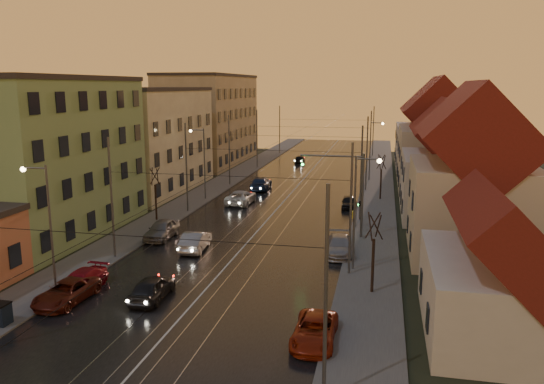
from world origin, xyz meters
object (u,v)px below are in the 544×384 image
Objects in this scene: driving_car_1 at (195,241)px; traffic_light_mast at (350,184)px; street_lamp_2 at (202,157)px; driving_car_4 at (300,159)px; street_lamp_0 at (45,216)px; parked_right_0 at (315,331)px; parked_right_2 at (349,202)px; driving_car_2 at (241,197)px; driving_car_0 at (152,288)px; parked_left_3 at (162,229)px; driving_car_3 at (261,183)px; parked_right_1 at (340,246)px; street_lamp_3 at (373,145)px; street_lamp_1 at (359,202)px; parked_left_2 at (80,281)px; parked_left_1 at (66,292)px.

traffic_light_mast is at bearing -158.10° from driving_car_1.
street_lamp_2 is 2.04× the size of driving_car_4.
street_lamp_0 and street_lamp_2 have the same top height.
parked_right_0 is 30.24m from parked_right_2.
driving_car_2 is at bearing -91.97° from driving_car_1.
driving_car_0 is 0.92× the size of parked_left_3.
street_lamp_2 is (0.00, 28.00, 0.00)m from street_lamp_0.
parked_left_3 is at bearing 77.44° from driving_car_3.
driving_car_1 reaches higher than driving_car_0.
parked_right_2 is at bearing 85.32° from parked_right_1.
driving_car_0 is 26.42m from driving_car_2.
driving_car_1 is 20.15m from parked_right_2.
street_lamp_0 is 1.73× the size of parked_left_3.
street_lamp_2 is at bearing 73.41° from driving_car_4.
street_lamp_0 reaches higher than driving_car_3.
traffic_light_mast is 1.56× the size of parked_left_3.
street_lamp_3 is (18.21, 16.00, 0.00)m from street_lamp_2.
parked_right_2 is at bearing 90.57° from parked_right_0.
street_lamp_1 is 1.85× the size of parked_left_2.
traffic_light_mast is at bearing 79.11° from parked_right_1.
street_lamp_2 is 19.14m from driving_car_1.
driving_car_4 is at bearing 88.28° from parked_left_1.
traffic_light_mast is at bearing 117.93° from driving_car_3.
parked_left_1 is at bearing -86.58° from street_lamp_2.
traffic_light_mast is 1.69× the size of driving_car_0.
driving_car_0 is at bearing 4.05° from street_lamp_0.
driving_car_3 is 23.36m from driving_car_4.
driving_car_1 is at bearing -110.40° from street_lamp_3.
parked_left_2 is (-15.55, -15.27, -3.97)m from traffic_light_mast.
parked_left_3 is at bearing 81.91° from street_lamp_0.
driving_car_2 is at bearing 79.94° from street_lamp_0.
traffic_light_mast reaches higher than driving_car_0.
parked_left_3 is at bearing 78.57° from driving_car_2.
parked_right_2 is (16.33, 27.26, -4.26)m from street_lamp_0.
parked_right_0 is at bearing -47.42° from parked_left_3.
parked_left_1 is at bearing -151.16° from street_lamp_1.
street_lamp_1 is 8.08m from traffic_light_mast.
street_lamp_2 is 1.79× the size of parked_right_0.
driving_car_2 is 8.29m from driving_car_3.
parked_right_0 is 14.36m from parked_right_1.
street_lamp_1 is at bearing -90.00° from street_lamp_3.
street_lamp_0 is at bearing -123.38° from parked_right_2.
parked_right_0 is (11.92, -29.80, -0.12)m from driving_car_2.
parked_left_2 is (-3.51, -34.37, -0.16)m from driving_car_3.
driving_car_3 is at bearing 80.68° from parked_left_3.
driving_car_2 is at bearing -13.95° from street_lamp_2.
parked_right_0 is at bearing -96.14° from parked_right_1.
driving_car_1 is at bearing 129.89° from parked_right_0.
street_lamp_1 is 17.54m from parked_left_3.
driving_car_1 is at bearing 73.46° from parked_left_1.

